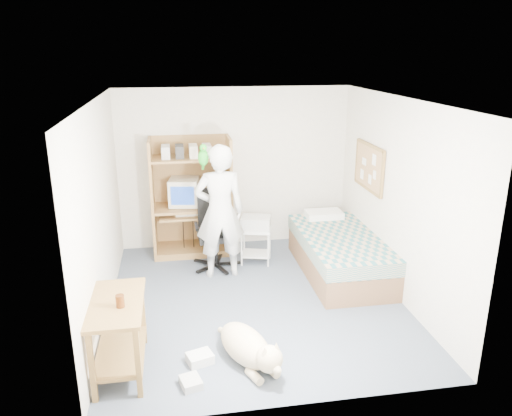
{
  "coord_description": "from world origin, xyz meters",
  "views": [
    {
      "loc": [
        -0.94,
        -5.6,
        3.06
      ],
      "look_at": [
        0.09,
        0.54,
        1.05
      ],
      "focal_mm": 35.0,
      "sensor_mm": 36.0,
      "label": 1
    }
  ],
  "objects_px": {
    "computer_hutch": "(192,201)",
    "office_chair": "(215,240)",
    "side_desk": "(118,326)",
    "person": "(220,212)",
    "printer_cart": "(256,240)",
    "bed": "(339,253)",
    "dog": "(249,347)"
  },
  "relations": [
    {
      "from": "dog",
      "to": "bed",
      "type": "bearing_deg",
      "value": 27.2
    },
    {
      "from": "person",
      "to": "dog",
      "type": "distance_m",
      "value": 2.26
    },
    {
      "from": "computer_hutch",
      "to": "person",
      "type": "bearing_deg",
      "value": -69.46
    },
    {
      "from": "bed",
      "to": "side_desk",
      "type": "height_order",
      "value": "side_desk"
    },
    {
      "from": "office_chair",
      "to": "printer_cart",
      "type": "distance_m",
      "value": 0.61
    },
    {
      "from": "bed",
      "to": "side_desk",
      "type": "relative_size",
      "value": 2.02
    },
    {
      "from": "computer_hutch",
      "to": "printer_cart",
      "type": "distance_m",
      "value": 1.17
    },
    {
      "from": "computer_hutch",
      "to": "side_desk",
      "type": "distance_m",
      "value": 3.08
    },
    {
      "from": "office_chair",
      "to": "person",
      "type": "height_order",
      "value": "person"
    },
    {
      "from": "computer_hutch",
      "to": "office_chair",
      "type": "xyz_separation_m",
      "value": [
        0.29,
        -0.61,
        -0.42
      ]
    },
    {
      "from": "office_chair",
      "to": "computer_hutch",
      "type": "bearing_deg",
      "value": 114.04
    },
    {
      "from": "person",
      "to": "dog",
      "type": "bearing_deg",
      "value": 90.05
    },
    {
      "from": "computer_hutch",
      "to": "person",
      "type": "relative_size",
      "value": 0.97
    },
    {
      "from": "computer_hutch",
      "to": "dog",
      "type": "height_order",
      "value": "computer_hutch"
    },
    {
      "from": "bed",
      "to": "computer_hutch",
      "type": "bearing_deg",
      "value": 150.71
    },
    {
      "from": "computer_hutch",
      "to": "office_chair",
      "type": "height_order",
      "value": "computer_hutch"
    },
    {
      "from": "dog",
      "to": "printer_cart",
      "type": "xyz_separation_m",
      "value": [
        0.49,
        2.47,
        0.16
      ]
    },
    {
      "from": "computer_hutch",
      "to": "bed",
      "type": "relative_size",
      "value": 0.89
    },
    {
      "from": "side_desk",
      "to": "person",
      "type": "xyz_separation_m",
      "value": [
        1.19,
        2.02,
        0.44
      ]
    },
    {
      "from": "computer_hutch",
      "to": "printer_cart",
      "type": "height_order",
      "value": "computer_hutch"
    },
    {
      "from": "office_chair",
      "to": "person",
      "type": "bearing_deg",
      "value": -82.23
    },
    {
      "from": "side_desk",
      "to": "printer_cart",
      "type": "distance_m",
      "value": 2.94
    },
    {
      "from": "computer_hutch",
      "to": "office_chair",
      "type": "bearing_deg",
      "value": -64.28
    },
    {
      "from": "computer_hutch",
      "to": "bed",
      "type": "xyz_separation_m",
      "value": [
        2.0,
        -1.12,
        -0.53
      ]
    },
    {
      "from": "side_desk",
      "to": "printer_cart",
      "type": "relative_size",
      "value": 1.88
    },
    {
      "from": "person",
      "to": "printer_cart",
      "type": "bearing_deg",
      "value": -150.49
    },
    {
      "from": "bed",
      "to": "office_chair",
      "type": "relative_size",
      "value": 1.8
    },
    {
      "from": "dog",
      "to": "printer_cart",
      "type": "relative_size",
      "value": 2.04
    },
    {
      "from": "office_chair",
      "to": "dog",
      "type": "relative_size",
      "value": 1.03
    },
    {
      "from": "bed",
      "to": "office_chair",
      "type": "distance_m",
      "value": 1.79
    },
    {
      "from": "office_chair",
      "to": "printer_cart",
      "type": "xyz_separation_m",
      "value": [
        0.6,
        0.02,
        -0.05
      ]
    },
    {
      "from": "bed",
      "to": "dog",
      "type": "distance_m",
      "value": 2.5
    }
  ]
}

